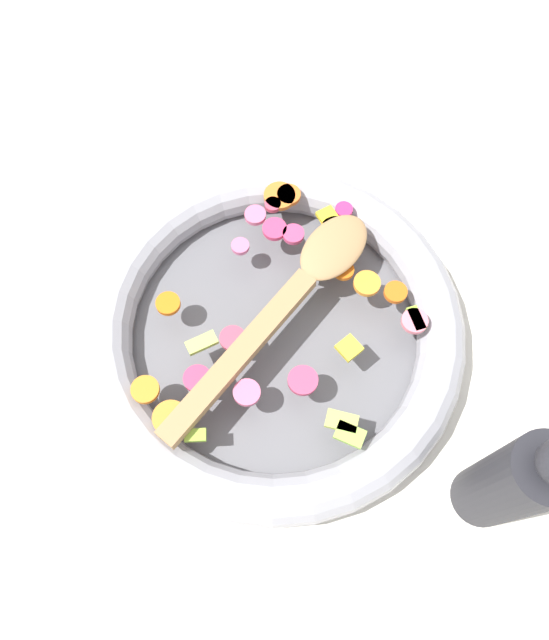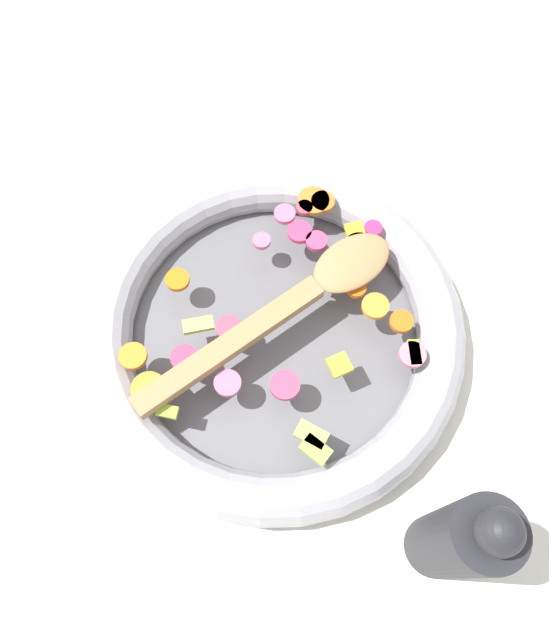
% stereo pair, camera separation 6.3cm
% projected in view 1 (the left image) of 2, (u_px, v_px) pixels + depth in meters
% --- Properties ---
extents(ground_plane, '(4.00, 4.00, 0.00)m').
position_uv_depth(ground_plane, '(274.00, 338.00, 0.68)').
color(ground_plane, silver).
extents(skillet, '(0.40, 0.40, 0.05)m').
position_uv_depth(skillet, '(274.00, 330.00, 0.66)').
color(skillet, slate).
rests_on(skillet, ground_plane).
extents(chopped_vegetables, '(0.32, 0.27, 0.01)m').
position_uv_depth(chopped_vegetables, '(287.00, 298.00, 0.64)').
color(chopped_vegetables, orange).
rests_on(chopped_vegetables, skillet).
extents(wooden_spoon, '(0.30, 0.12, 0.01)m').
position_uv_depth(wooden_spoon, '(290.00, 297.00, 0.63)').
color(wooden_spoon, '#A87F51').
rests_on(wooden_spoon, chopped_vegetables).
extents(pepper_mill, '(0.06, 0.06, 0.21)m').
position_uv_depth(pepper_mill, '(513.00, 483.00, 0.53)').
color(pepper_mill, '#232328').
rests_on(pepper_mill, ground_plane).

